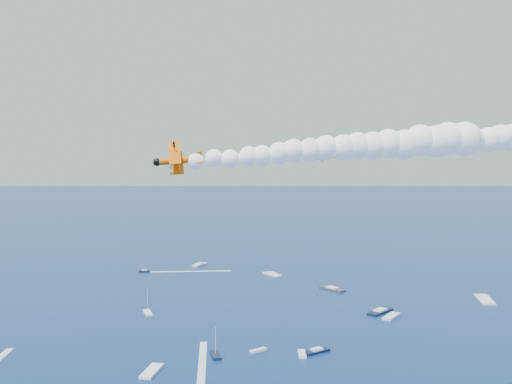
# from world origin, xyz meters

# --- Properties ---
(biplane_lead) EXTENTS (10.01, 10.91, 6.67)m
(biplane_lead) POSITION_xyz_m (5.40, 31.03, 55.98)
(biplane_lead) COLOR #FF5805
(biplane_trail) EXTENTS (10.99, 12.35, 8.86)m
(biplane_trail) POSITION_xyz_m (-15.43, 15.50, 54.53)
(biplane_trail) COLOR #E45804
(smoke_trail_lead) EXTENTS (51.99, 45.67, 9.46)m
(smoke_trail_lead) POSITION_xyz_m (27.25, 43.38, 57.85)
(smoke_trail_lead) COLOR white
(smoke_trail_trail) EXTENTS (51.69, 39.18, 9.46)m
(smoke_trail_trail) POSITION_xyz_m (7.69, 25.27, 56.40)
(smoke_trail_trail) COLOR white
(spectator_boats) EXTENTS (227.30, 187.71, 0.70)m
(spectator_boats) POSITION_xyz_m (0.85, 111.02, 0.35)
(spectator_boats) COLOR silver
(spectator_boats) RESTS_ON ground
(boat_wakes) EXTENTS (74.65, 161.17, 0.04)m
(boat_wakes) POSITION_xyz_m (-67.12, 104.45, 0.03)
(boat_wakes) COLOR white
(boat_wakes) RESTS_ON ground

